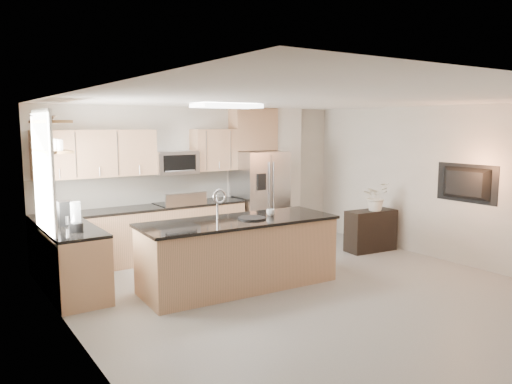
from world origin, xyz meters
TOP-DOWN VIEW (x-y plane):
  - floor at (0.00, 0.00)m, footprint 6.50×6.50m
  - ceiling at (0.00, 0.00)m, footprint 6.00×6.50m
  - wall_back at (0.00, 3.25)m, footprint 6.00×0.02m
  - wall_left at (-3.00, 0.00)m, footprint 0.02×6.50m
  - wall_right at (3.00, 0.00)m, footprint 0.02×6.50m
  - back_counter at (-1.23, 2.93)m, footprint 3.55×0.66m
  - left_counter at (-2.67, 1.85)m, footprint 0.66×1.50m
  - range at (-0.60, 2.92)m, footprint 0.76×0.64m
  - upper_cabinets at (-1.30, 3.09)m, footprint 3.50×0.33m
  - microwave at (-0.60, 3.04)m, footprint 0.76×0.40m
  - refrigerator at (1.06, 2.87)m, footprint 0.92×0.78m
  - partition_column at (1.82, 3.10)m, footprint 0.60×0.30m
  - window at (-2.98, 1.85)m, footprint 0.04×1.15m
  - shelf_lower at (-2.85, 1.95)m, footprint 0.30×1.20m
  - shelf_upper at (-2.85, 1.95)m, footprint 0.30×1.20m
  - ceiling_fixture at (-0.40, 1.60)m, footprint 1.00×0.50m
  - island at (-0.63, 0.90)m, footprint 2.84×1.14m
  - credenza at (2.44, 1.30)m, footprint 0.97×0.48m
  - cup at (-0.09, 0.90)m, footprint 0.16×0.16m
  - platter at (-0.45, 0.84)m, footprint 0.49×0.49m
  - blender at (-2.68, 1.54)m, footprint 0.17×0.17m
  - kettle at (-2.63, 1.83)m, footprint 0.18×0.18m
  - coffee_maker at (-2.69, 2.04)m, footprint 0.18×0.23m
  - bowl at (-2.85, 2.29)m, footprint 0.53×0.53m
  - flower_vase at (2.47, 1.23)m, footprint 0.72×0.63m
  - television at (2.91, -0.20)m, footprint 0.14×1.08m

SIDE VIEW (x-z plane):
  - floor at x=0.00m, z-range 0.00..0.00m
  - credenza at x=2.44m, z-range 0.00..0.75m
  - left_counter at x=-2.67m, z-range 0.00..0.92m
  - back_counter at x=-1.23m, z-range -0.25..1.19m
  - range at x=-0.60m, z-range -0.10..1.04m
  - island at x=-0.63m, z-range -0.21..1.18m
  - refrigerator at x=1.06m, z-range 0.00..1.78m
  - platter at x=-0.45m, z-range 0.97..0.99m
  - cup at x=-0.09m, z-range 0.97..1.06m
  - kettle at x=-2.63m, z-range 0.91..1.13m
  - coffee_maker at x=-2.69m, z-range 0.91..1.25m
  - blender at x=-2.68m, z-range 0.89..1.29m
  - flower_vase at x=2.47m, z-range 0.75..1.52m
  - wall_back at x=0.00m, z-range 0.00..2.60m
  - wall_left at x=-3.00m, z-range 0.00..2.60m
  - wall_right at x=3.00m, z-range 0.00..2.60m
  - partition_column at x=1.82m, z-range 0.00..2.60m
  - television at x=2.91m, z-range 1.04..1.66m
  - microwave at x=-0.60m, z-range 1.43..1.83m
  - window at x=-2.98m, z-range 0.83..2.47m
  - upper_cabinets at x=-1.30m, z-range 1.45..2.20m
  - shelf_lower at x=-2.85m, z-range 1.93..1.97m
  - shelf_upper at x=-2.85m, z-range 2.30..2.34m
  - bowl at x=-2.85m, z-range 2.34..2.44m
  - ceiling_fixture at x=-0.40m, z-range 2.53..2.59m
  - ceiling at x=0.00m, z-range 2.59..2.61m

